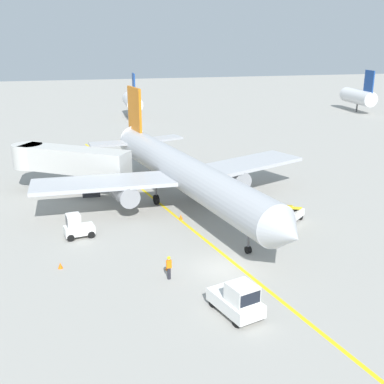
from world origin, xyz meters
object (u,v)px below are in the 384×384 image
object	(u,v)px
safety_cone_wingtip_left	(219,211)
safety_cone_wingtip_right	(60,265)
ground_crew_marshaller	(169,267)
jet_bridge	(63,160)
pushback_tug	(238,300)
safety_cone_nose_right	(181,217)
airliner	(183,172)
safety_cone_nose_left	(168,267)
baggage_tug_near_wing	(77,227)
belt_loader_forward_hold	(288,215)

from	to	relation	value
safety_cone_wingtip_left	safety_cone_wingtip_right	distance (m)	16.53
ground_crew_marshaller	safety_cone_wingtip_left	bearing A→B (deg)	59.37
jet_bridge	safety_cone_wingtip_left	size ratio (longest dim) A/B	27.56
safety_cone_wingtip_right	safety_cone_wingtip_left	bearing A→B (deg)	30.46
pushback_tug	safety_cone_nose_right	xyz separation A→B (m)	(-0.15, 16.18, -0.77)
jet_bridge	ground_crew_marshaller	distance (m)	22.68
jet_bridge	pushback_tug	xyz separation A→B (m)	(10.49, -26.61, -2.55)
airliner	ground_crew_marshaller	size ratio (longest dim) A/B	20.61
airliner	safety_cone_nose_left	xyz separation A→B (m)	(-3.83, -13.10, -3.20)
ground_crew_marshaller	safety_cone_nose_left	bearing A→B (deg)	83.81
jet_bridge	safety_cone_wingtip_right	bearing A→B (deg)	-90.12
safety_cone_nose_left	ground_crew_marshaller	bearing A→B (deg)	-96.19
pushback_tug	safety_cone_wingtip_right	size ratio (longest dim) A/B	9.11
jet_bridge	safety_cone_nose_left	bearing A→B (deg)	-69.54
safety_cone_nose_left	airliner	bearing A→B (deg)	73.71
jet_bridge	safety_cone_nose_right	distance (m)	15.06
baggage_tug_near_wing	belt_loader_forward_hold	bearing A→B (deg)	-2.64
safety_cone_nose_left	safety_cone_wingtip_left	xyz separation A→B (m)	(6.76, 10.31, 0.00)
pushback_tug	safety_cone_nose_left	xyz separation A→B (m)	(-3.05, 6.65, -0.77)
jet_bridge	ground_crew_marshaller	xyz separation A→B (m)	(7.30, -21.32, -2.63)
airliner	safety_cone_wingtip_left	xyz separation A→B (m)	(2.93, -2.79, -3.20)
jet_bridge	safety_cone_nose_left	world-z (taller)	jet_bridge
pushback_tug	safety_cone_nose_right	world-z (taller)	pushback_tug
airliner	safety_cone_wingtip_left	size ratio (longest dim) A/B	79.62
belt_loader_forward_hold	safety_cone_wingtip_right	size ratio (longest dim) A/B	10.26
airliner	baggage_tug_near_wing	xyz separation A→B (m)	(-10.06, -5.76, -2.49)
airliner	baggage_tug_near_wing	size ratio (longest dim) A/B	13.45
airliner	safety_cone_wingtip_right	distance (m)	16.22
baggage_tug_near_wing	belt_loader_forward_hold	world-z (taller)	belt_loader_forward_hold
belt_loader_forward_hold	safety_cone_wingtip_right	world-z (taller)	belt_loader_forward_hold
jet_bridge	pushback_tug	distance (m)	28.71
belt_loader_forward_hold	airliner	bearing A→B (deg)	140.96
jet_bridge	safety_cone_nose_left	xyz separation A→B (m)	(7.44, -19.95, -3.32)
belt_loader_forward_hold	jet_bridge	bearing A→B (deg)	145.28
jet_bridge	safety_cone_nose_right	xyz separation A→B (m)	(10.35, -10.43, -3.32)
ground_crew_marshaller	safety_cone_nose_right	distance (m)	11.33
airliner	jet_bridge	xyz separation A→B (m)	(-11.27, 6.85, 0.12)
safety_cone_wingtip_left	baggage_tug_near_wing	bearing A→B (deg)	-167.12
safety_cone_nose_left	safety_cone_wingtip_right	xyz separation A→B (m)	(-7.48, 1.93, 0.00)
pushback_tug	safety_cone_wingtip_right	distance (m)	13.61
ground_crew_marshaller	jet_bridge	bearing A→B (deg)	108.90
ground_crew_marshaller	safety_cone_nose_right	size ratio (longest dim) A/B	3.86
safety_cone_nose_left	safety_cone_nose_right	xyz separation A→B (m)	(2.90, 9.52, 0.00)
jet_bridge	safety_cone_wingtip_left	xyz separation A→B (m)	(14.21, -9.64, -3.32)
airliner	jet_bridge	size ratio (longest dim) A/B	2.89
belt_loader_forward_hold	safety_cone_nose_right	world-z (taller)	belt_loader_forward_hold
safety_cone_nose_right	ground_crew_marshaller	bearing A→B (deg)	-105.66
pushback_tug	ground_crew_marshaller	xyz separation A→B (m)	(-3.20, 5.29, -0.08)
safety_cone_wingtip_left	jet_bridge	bearing A→B (deg)	145.83
belt_loader_forward_hold	pushback_tug	bearing A→B (deg)	-124.15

